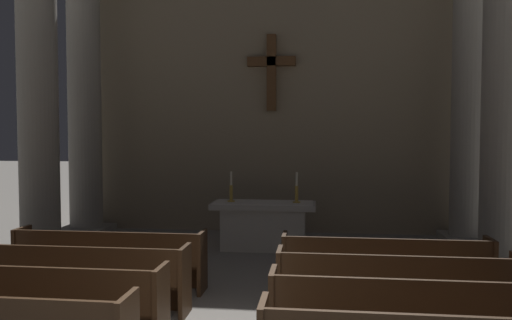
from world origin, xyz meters
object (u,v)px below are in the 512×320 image
(candlestick_left, at_px, (231,192))
(pew_left_row_2, at_px, (38,302))
(column_left_fourth, at_px, (85,105))
(pew_right_row_4, at_px, (385,268))
(column_right_third, at_px, (505,95))
(pew_left_row_3, at_px, (79,278))
(altar, at_px, (264,224))
(pew_right_row_2, at_px, (411,318))
(pew_right_row_3, at_px, (396,289))
(candlestick_right, at_px, (297,193))
(pew_left_row_4, at_px, (110,259))
(column_right_fourth, at_px, (470,102))
(column_left_third, at_px, (38,99))

(candlestick_left, bearing_deg, pew_left_row_2, -105.49)
(column_left_fourth, bearing_deg, pew_right_row_4, -32.06)
(column_right_third, bearing_deg, pew_left_row_3, -154.76)
(pew_right_row_4, bearing_deg, altar, 124.68)
(pew_right_row_2, height_order, pew_right_row_3, same)
(pew_right_row_3, bearing_deg, candlestick_left, 124.57)
(candlestick_right, bearing_deg, pew_left_row_2, -118.84)
(pew_left_row_4, height_order, column_right_fourth, column_right_fourth)
(pew_left_row_2, relative_size, pew_right_row_3, 1.00)
(column_left_fourth, xyz_separation_m, altar, (4.48, -1.07, -2.62))
(pew_left_row_3, bearing_deg, altar, 62.62)
(pew_right_row_4, bearing_deg, pew_right_row_3, -90.00)
(pew_right_row_3, bearing_deg, candlestick_right, 109.13)
(pew_left_row_2, distance_m, pew_left_row_3, 1.03)
(pew_right_row_2, distance_m, column_right_fourth, 7.15)
(pew_right_row_2, distance_m, pew_right_row_4, 2.06)
(pew_left_row_3, distance_m, candlestick_left, 4.39)
(pew_right_row_4, bearing_deg, candlestick_right, 114.87)
(column_left_third, bearing_deg, pew_right_row_2, -32.10)
(column_left_third, height_order, column_right_third, same)
(pew_right_row_4, relative_size, candlestick_right, 4.69)
(pew_right_row_2, xyz_separation_m, pew_right_row_4, (0.00, 2.06, 0.00))
(pew_right_row_3, height_order, column_right_fourth, column_right_fourth)
(pew_left_row_3, height_order, column_left_third, column_left_third)
(pew_left_row_2, bearing_deg, pew_right_row_4, 25.89)
(pew_left_row_3, relative_size, column_right_third, 0.47)
(candlestick_left, height_order, candlestick_right, same)
(pew_left_row_2, distance_m, column_right_fourth, 9.44)
(pew_left_row_2, bearing_deg, pew_left_row_3, 90.00)
(column_right_third, distance_m, candlestick_right, 4.36)
(column_right_third, xyz_separation_m, altar, (-4.48, 0.98, -2.62))
(pew_right_row_3, xyz_separation_m, candlestick_left, (-2.82, 4.09, 0.74))
(pew_right_row_3, bearing_deg, column_left_third, 154.76)
(pew_left_row_2, xyz_separation_m, pew_right_row_3, (4.24, 1.03, 0.00))
(column_right_third, bearing_deg, column_left_fourth, 167.10)
(pew_left_row_2, distance_m, pew_right_row_2, 4.24)
(pew_right_row_4, xyz_separation_m, candlestick_right, (-1.42, 3.06, 0.74))
(pew_left_row_4, xyz_separation_m, altar, (2.12, 3.06, 0.06))
(pew_left_row_3, relative_size, candlestick_left, 4.69)
(altar, bearing_deg, column_left_third, -167.65)
(column_left_fourth, bearing_deg, column_left_third, -90.00)
(candlestick_left, bearing_deg, pew_left_row_3, -109.13)
(altar, bearing_deg, pew_right_row_2, -67.51)
(pew_right_row_4, height_order, column_right_third, column_right_third)
(pew_right_row_2, relative_size, altar, 1.38)
(column_right_third, distance_m, column_left_fourth, 9.19)
(pew_left_row_3, bearing_deg, pew_right_row_3, 0.00)
(pew_left_row_2, bearing_deg, candlestick_left, 74.51)
(pew_left_row_2, xyz_separation_m, pew_right_row_4, (4.24, 2.06, 0.00))
(column_left_fourth, distance_m, candlestick_right, 5.63)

